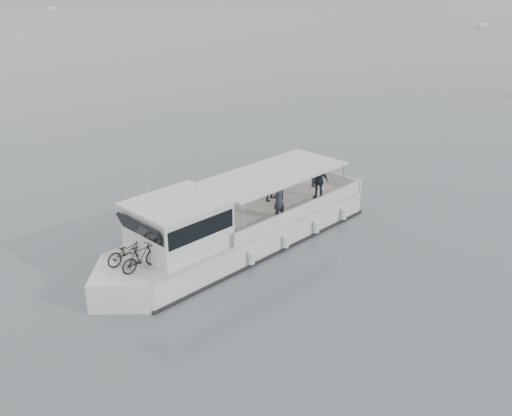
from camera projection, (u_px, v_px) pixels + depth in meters
ground at (367, 233)px, 26.74m from camera, size 1400.00×1400.00×0.00m
tour_boat at (226, 232)px, 24.54m from camera, size 14.59×5.68×6.08m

